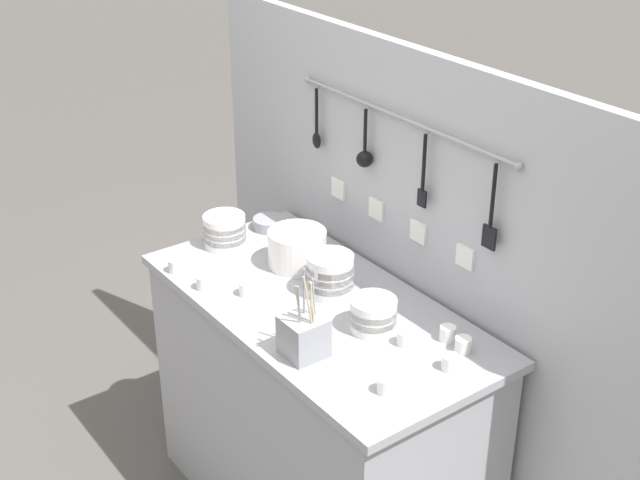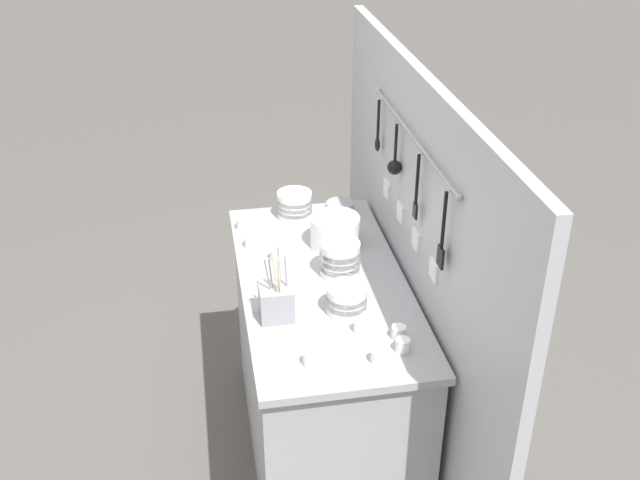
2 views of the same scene
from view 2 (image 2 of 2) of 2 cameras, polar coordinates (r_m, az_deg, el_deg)
The scene contains 17 objects.
ground_plane at distance 3.43m, azimuth 0.19°, elevation -15.88°, with size 20.00×20.00×0.00m, color #514F4C.
counter at distance 3.12m, azimuth 0.21°, elevation -10.05°, with size 1.27×0.63×0.91m.
back_wall at distance 2.95m, azimuth 6.88°, elevation -3.33°, with size 2.07×0.09×1.69m.
bowl_stack_back_corner at distance 3.27m, azimuth -1.95°, elevation 2.69°, with size 0.15×0.15×0.12m.
bowl_stack_short_front at distance 2.85m, azimuth 1.53°, elevation -1.42°, with size 0.15×0.15×0.14m.
bowl_stack_tall_left at distance 2.65m, azimuth 2.04°, elevation -4.56°, with size 0.14×0.14×0.10m.
plate_stack at distance 3.05m, azimuth 1.15°, elevation 0.66°, with size 0.20×0.20×0.13m.
steel_mixing_bowl at distance 3.34m, azimuth 1.52°, elevation 2.54°, with size 0.12×0.12×0.04m.
cutlery_caddy at distance 2.62m, azimuth -3.35°, elevation -4.67°, with size 0.12×0.12×0.27m.
cup_back_left at distance 3.07m, azimuth -5.34°, elevation -0.12°, with size 0.05×0.05×0.05m.
cup_front_left at distance 2.58m, azimuth 3.11°, elevation -6.54°, with size 0.05×0.05×0.05m.
cup_by_caddy at distance 2.43m, azimuth -0.73°, elevation -9.03°, with size 0.05×0.05×0.05m.
cup_beside_plates at distance 2.98m, azimuth -3.37°, elevation -1.08°, with size 0.05×0.05×0.05m.
cup_edge_far at distance 2.56m, azimuth 6.01°, elevation -7.00°, with size 0.05×0.05×0.05m.
cup_edge_near at distance 2.50m, azimuth 6.32°, elevation -7.96°, with size 0.05×0.05×0.05m.
cup_mid_row at distance 3.21m, azimuth -5.96°, elevation 1.23°, with size 0.05×0.05×0.05m.
cup_back_right at distance 2.45m, azimuth 4.46°, elevation -8.82°, with size 0.05×0.05×0.05m.
Camera 2 is at (2.36, -0.43, 2.45)m, focal length 42.00 mm.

